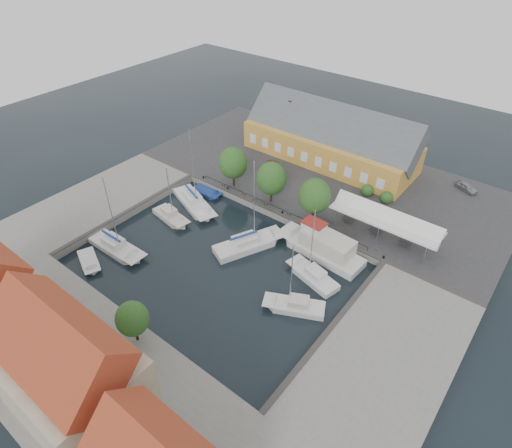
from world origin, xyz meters
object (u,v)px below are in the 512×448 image
at_px(east_boat_a, 313,277).
at_px(west_boat_a, 194,203).
at_px(car_silver, 467,187).
at_px(launch_sw, 89,262).
at_px(warehouse, 328,138).
at_px(west_boat_d, 116,248).
at_px(tent_canopy, 386,220).
at_px(east_boat_b, 296,307).
at_px(center_sailboat, 248,245).
at_px(car_red, 269,168).
at_px(trawler, 323,248).
at_px(launch_nw, 206,193).
at_px(west_boat_b, 171,217).

relative_size(east_boat_a, west_boat_a, 0.79).
height_order(car_silver, launch_sw, car_silver).
distance_m(warehouse, west_boat_d, 37.44).
xyz_separation_m(tent_canopy, east_boat_b, (-2.40, -16.29, -3.42)).
relative_size(center_sailboat, east_boat_a, 1.27).
relative_size(car_red, launch_sw, 0.82).
bearing_deg(center_sailboat, car_red, 117.83).
relative_size(car_red, west_boat_a, 0.34).
distance_m(trawler, launch_nw, 21.12).
height_order(tent_canopy, west_boat_b, west_boat_b).
relative_size(car_silver, trawler, 0.29).
height_order(trawler, west_boat_b, west_boat_b).
distance_m(east_boat_b, west_boat_a, 24.00).
bearing_deg(car_red, east_boat_a, -56.08).
height_order(tent_canopy, trawler, trawler).
distance_m(tent_canopy, west_boat_b, 28.82).
xyz_separation_m(car_silver, west_boat_d, (-30.99, -40.01, -1.32)).
xyz_separation_m(tent_canopy, east_boat_a, (-3.36, -11.16, -3.42)).
xyz_separation_m(west_boat_b, launch_sw, (-1.19, -12.46, -0.17)).
bearing_deg(east_boat_a, launch_nw, 166.22).
distance_m(warehouse, trawler, 23.95).
distance_m(tent_canopy, center_sailboat, 17.67).
bearing_deg(car_silver, launch_nw, 152.10).
relative_size(warehouse, car_red, 6.46).
distance_m(car_red, west_boat_a, 13.49).
bearing_deg(warehouse, east_boat_b, -64.77).
bearing_deg(center_sailboat, west_boat_a, 167.95).
distance_m(car_silver, car_red, 29.69).
distance_m(east_boat_a, launch_sw, 27.38).
height_order(west_boat_a, launch_nw, west_boat_a).
bearing_deg(east_boat_b, trawler, 104.22).
xyz_separation_m(warehouse, center_sailboat, (3.59, -25.35, -4.06)).
xyz_separation_m(warehouse, launch_nw, (-9.30, -19.49, -4.34)).
height_order(warehouse, launch_nw, warehouse).
bearing_deg(west_boat_a, trawler, 6.09).
height_order(warehouse, car_red, warehouse).
bearing_deg(center_sailboat, west_boat_b, -171.39).
height_order(car_red, west_boat_b, west_boat_b).
bearing_deg(center_sailboat, west_boat_d, -140.38).
relative_size(car_silver, west_boat_b, 0.38).
bearing_deg(west_boat_b, east_boat_a, 5.72).
relative_size(trawler, launch_nw, 2.37).
bearing_deg(warehouse, car_red, -114.39).
relative_size(car_silver, east_boat_b, 0.36).
height_order(east_boat_b, launch_sw, east_boat_b).
relative_size(center_sailboat, west_boat_d, 1.10).
bearing_deg(tent_canopy, launch_nw, -167.73).
bearing_deg(west_boat_d, launch_sw, -99.21).
bearing_deg(west_boat_a, west_boat_d, -92.94).
distance_m(car_silver, east_boat_b, 34.96).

